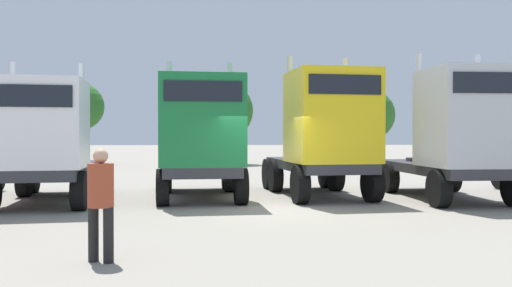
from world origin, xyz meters
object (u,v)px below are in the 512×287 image
Objects in this scene: semi_truck_yellow at (326,133)px; visitor_with_camera at (101,196)px; semi_truck_white at (44,142)px; semi_truck_silver at (459,135)px; semi_truck_green at (201,137)px.

semi_truck_yellow is 9.61m from visitor_with_camera.
semi_truck_yellow reaches higher than semi_truck_white.
semi_truck_silver is 11.32m from visitor_with_camera.
semi_truck_silver reaches higher than semi_truck_green.
semi_truck_white reaches higher than visitor_with_camera.
semi_truck_silver is (11.94, 0.07, 0.20)m from semi_truck_white.
semi_truck_white is 1.04× the size of semi_truck_green.
semi_truck_silver is (3.75, -1.10, -0.07)m from semi_truck_yellow.
visitor_with_camera is at bearing -38.83° from semi_truck_yellow.
visitor_with_camera is at bearing -13.42° from semi_truck_green.
semi_truck_green is 1.01× the size of semi_truck_yellow.
semi_truck_silver is at bearing 83.75° from semi_truck_white.
semi_truck_silver is at bearing 67.30° from semi_truck_yellow.
semi_truck_green is 7.66m from semi_truck_silver.
semi_truck_white is 11.94m from semi_truck_silver.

